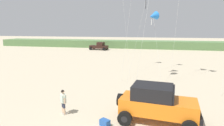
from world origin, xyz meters
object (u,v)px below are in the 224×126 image
at_px(distant_pickup, 99,46).
at_px(kite_blue_swept, 153,16).
at_px(cooler_box, 105,123).
at_px(jeep, 157,103).
at_px(person_watching, 63,101).

height_order(distant_pickup, kite_blue_swept, kite_blue_swept).
relative_size(cooler_box, kite_blue_swept, 0.07).
distance_m(jeep, kite_blue_swept, 12.79).
distance_m(cooler_box, kite_blue_swept, 14.48).
height_order(cooler_box, kite_blue_swept, kite_blue_swept).
bearing_deg(person_watching, jeep, 2.66).
xyz_separation_m(distant_pickup, kite_blue_swept, (13.59, -24.80, 5.94)).
xyz_separation_m(jeep, distant_pickup, (-14.13, 36.25, -0.26)).
relative_size(jeep, person_watching, 2.97).
bearing_deg(jeep, kite_blue_swept, 92.70).
xyz_separation_m(person_watching, cooler_box, (3.01, -0.90, -0.75)).
xyz_separation_m(cooler_box, distant_pickup, (-11.24, 37.43, 0.75)).
relative_size(jeep, cooler_box, 8.86).
distance_m(jeep, person_watching, 5.92).
height_order(person_watching, distant_pickup, distant_pickup).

